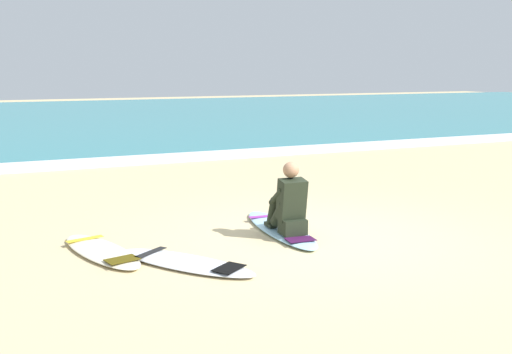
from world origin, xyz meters
The scene contains 7 objects.
ground_plane centered at (0.00, 0.00, 0.00)m, with size 80.00×80.00×0.00m, color #CCB584.
sea centered at (0.00, 21.24, 0.05)m, with size 80.00×28.00×0.10m, color teal.
breaking_foam centered at (0.00, 7.54, 0.06)m, with size 80.00×0.90×0.11m, color white.
surfboard_main centered at (-0.36, 0.56, 0.04)m, with size 0.69×2.19×0.08m.
surfer_seated centered at (-0.39, 0.25, 0.44)m, with size 0.39×0.71×0.95m.
surfboard_spare_near centered at (-2.79, 0.54, 0.04)m, with size 0.93×1.85×0.08m.
surfboard_spare_far centered at (-1.99, -0.31, 0.04)m, with size 1.48×1.81×0.08m.
Camera 1 is at (-3.97, -6.64, 2.21)m, focal length 42.40 mm.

